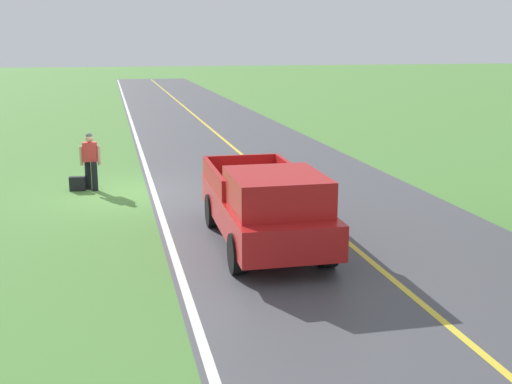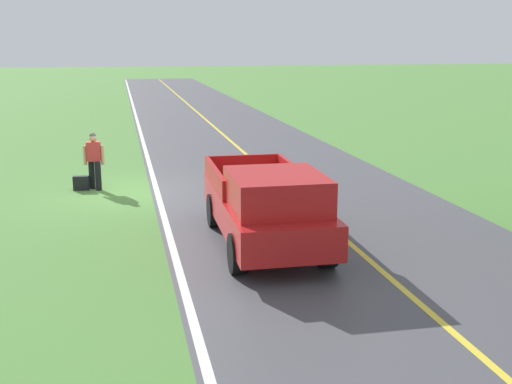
% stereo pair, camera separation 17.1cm
% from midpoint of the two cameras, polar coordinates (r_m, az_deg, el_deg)
% --- Properties ---
extents(ground_plane, '(200.00, 200.00, 0.00)m').
position_cam_midpoint_polar(ground_plane, '(19.35, -11.74, -0.08)').
color(ground_plane, '#4C7F38').
extents(road_surface, '(8.14, 120.00, 0.00)m').
position_cam_midpoint_polar(road_surface, '(19.98, 1.79, 0.63)').
color(road_surface, '#47474C').
rests_on(road_surface, ground).
extents(lane_edge_line, '(0.16, 117.60, 0.00)m').
position_cam_midpoint_polar(lane_edge_line, '(19.38, -9.40, 0.06)').
color(lane_edge_line, silver).
rests_on(lane_edge_line, ground).
extents(lane_centre_line, '(0.14, 117.60, 0.00)m').
position_cam_midpoint_polar(lane_centre_line, '(19.98, 1.79, 0.63)').
color(lane_centre_line, gold).
rests_on(lane_centre_line, ground).
extents(hitchhiker_walking, '(0.62, 0.53, 1.75)m').
position_cam_midpoint_polar(hitchhiker_walking, '(19.83, -14.84, 2.97)').
color(hitchhiker_walking, black).
rests_on(hitchhiker_walking, ground).
extents(suitcase_carried, '(0.48, 0.24, 0.43)m').
position_cam_midpoint_polar(suitcase_carried, '(19.95, -15.93, 0.72)').
color(suitcase_carried, black).
rests_on(suitcase_carried, ground).
extents(pickup_truck_passing, '(2.16, 5.43, 1.82)m').
position_cam_midpoint_polar(pickup_truck_passing, '(13.71, 0.60, -1.14)').
color(pickup_truck_passing, '#B21919').
rests_on(pickup_truck_passing, ground).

